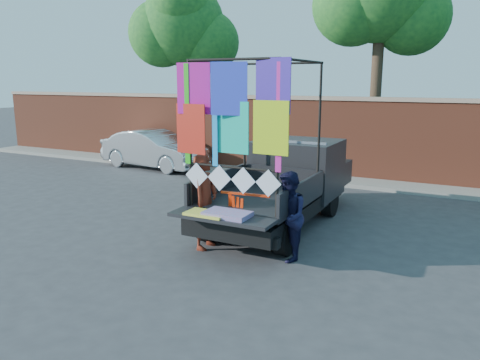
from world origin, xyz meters
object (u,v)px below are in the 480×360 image
at_px(pickup_truck, 288,181).
at_px(woman, 205,202).
at_px(man, 288,216).
at_px(sedan, 154,149).

distance_m(pickup_truck, woman, 2.60).
distance_m(woman, man, 1.61).
distance_m(sedan, man, 9.66).
relative_size(sedan, man, 2.61).
relative_size(pickup_truck, woman, 3.09).
height_order(pickup_truck, woman, pickup_truck).
height_order(pickup_truck, man, pickup_truck).
relative_size(pickup_truck, man, 3.49).
xyz_separation_m(pickup_truck, woman, (-0.67, -2.51, 0.02)).
bearing_deg(woman, sedan, 40.70).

